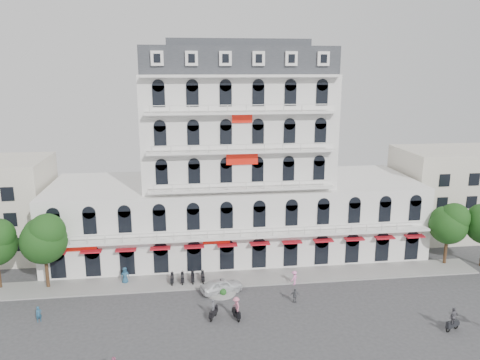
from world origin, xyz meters
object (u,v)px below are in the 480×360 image
object	(u,v)px
rider_west	(213,310)
rider_northeast	(453,319)
rider_center	(236,307)
parked_car	(222,285)

from	to	relation	value
rider_west	rider_northeast	distance (m)	21.38
rider_center	rider_northeast	bearing A→B (deg)	63.15
parked_car	rider_northeast	bearing A→B (deg)	-133.98
parked_car	rider_west	xyz separation A→B (m)	(-1.22, -5.19, 0.11)
rider_west	rider_northeast	size ratio (longest dim) A/B	0.89
parked_car	rider_center	bearing A→B (deg)	171.69
parked_car	rider_northeast	distance (m)	21.98
parked_car	rider_west	world-z (taller)	rider_west
rider_center	rider_west	bearing A→B (deg)	-112.26
parked_car	rider_northeast	size ratio (longest dim) A/B	1.96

